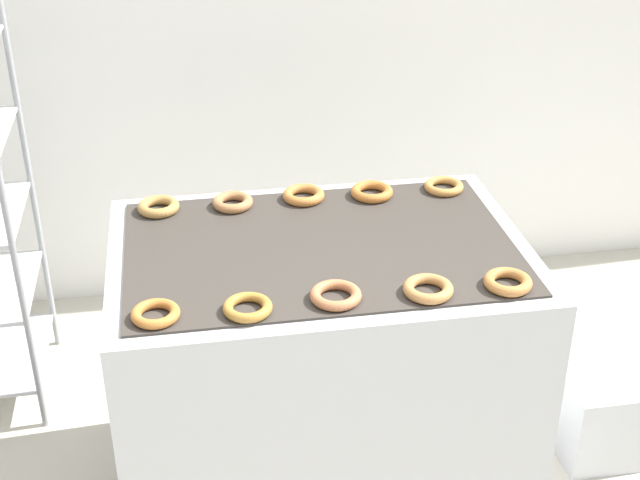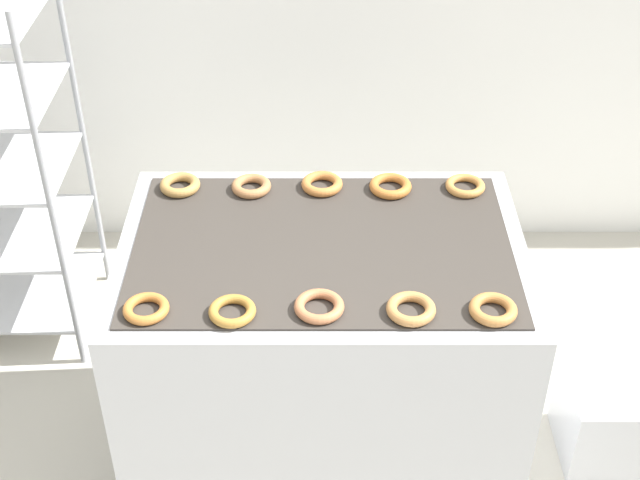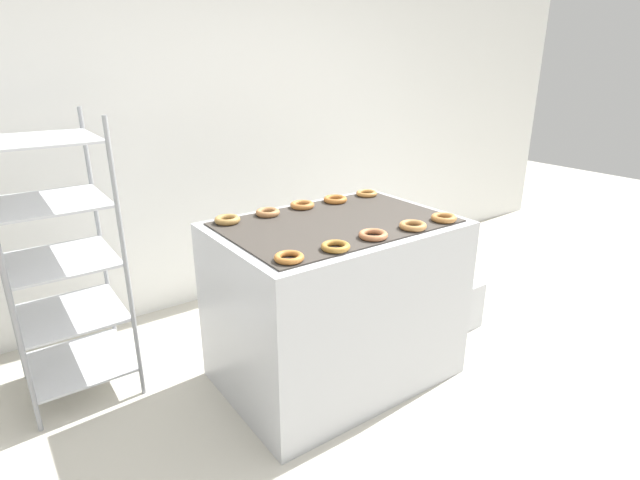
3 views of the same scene
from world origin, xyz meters
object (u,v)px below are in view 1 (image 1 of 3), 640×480
at_px(glaze_bin, 597,411).
at_px(fryer_machine, 320,371).
at_px(donut_far_leftmost, 158,207).
at_px(donut_far_right, 372,192).
at_px(donut_near_rightmost, 508,282).
at_px(donut_near_right, 428,289).
at_px(donut_far_left, 233,202).
at_px(donut_near_center, 336,295).
at_px(donut_far_center, 304,195).
at_px(donut_near_left, 248,307).
at_px(donut_near_leftmost, 156,314).
at_px(donut_far_rightmost, 444,186).

bearing_deg(glaze_bin, fryer_machine, -179.78).
bearing_deg(glaze_bin, donut_far_leftmost, 168.17).
bearing_deg(donut_far_right, glaze_bin, -21.31).
relative_size(fryer_machine, donut_near_rightmost, 9.35).
xyz_separation_m(donut_near_right, donut_far_left, (-0.49, 0.64, 0.00)).
xyz_separation_m(donut_near_center, donut_near_right, (0.26, -0.01, 0.00)).
distance_m(fryer_machine, donut_far_leftmost, 0.77).
distance_m(donut_far_center, donut_far_right, 0.23).
distance_m(donut_near_center, donut_near_rightmost, 0.50).
bearing_deg(donut_near_left, donut_near_leftmost, 177.64).
distance_m(donut_near_leftmost, donut_far_right, 0.98).
height_order(fryer_machine, donut_near_leftmost, donut_near_leftmost).
distance_m(donut_near_right, donut_far_center, 0.70).
xyz_separation_m(donut_near_leftmost, donut_far_left, (0.26, 0.64, 0.00)).
bearing_deg(donut_far_leftmost, donut_far_center, 0.87).
bearing_deg(glaze_bin, donut_far_right, 158.69).
height_order(glaze_bin, donut_far_rightmost, donut_far_rightmost).
relative_size(donut_near_rightmost, donut_far_center, 0.97).
bearing_deg(donut_near_rightmost, glaze_bin, 30.91).
relative_size(donut_near_right, donut_far_center, 1.00).
distance_m(donut_near_left, donut_near_right, 0.51).
bearing_deg(donut_far_leftmost, donut_far_rightmost, -0.11).
bearing_deg(fryer_machine, donut_near_right, -52.25).
xyz_separation_m(donut_near_rightmost, donut_far_right, (-0.25, 0.65, 0.00)).
bearing_deg(donut_far_rightmost, fryer_machine, -146.77).
xyz_separation_m(glaze_bin, donut_far_center, (-1.04, 0.33, 0.81)).
distance_m(glaze_bin, donut_near_right, 1.18).
bearing_deg(donut_far_left, donut_far_right, 0.08).
bearing_deg(donut_near_rightmost, donut_near_right, 179.44).
bearing_deg(donut_near_center, donut_near_left, -175.57).
relative_size(donut_near_left, donut_far_rightmost, 1.00).
relative_size(donut_near_center, donut_far_leftmost, 1.05).
distance_m(donut_far_leftmost, donut_far_center, 0.49).
distance_m(donut_far_leftmost, donut_far_left, 0.25).
xyz_separation_m(donut_far_right, donut_far_rightmost, (0.26, 0.00, -0.00)).
height_order(donut_near_rightmost, donut_far_center, same).
distance_m(glaze_bin, donut_near_left, 1.56).
xyz_separation_m(donut_near_right, donut_far_leftmost, (-0.74, 0.65, 0.00)).
distance_m(glaze_bin, donut_far_right, 1.19).
relative_size(donut_near_right, donut_near_rightmost, 1.03).
bearing_deg(donut_near_rightmost, donut_far_leftmost, 146.21).
bearing_deg(donut_near_leftmost, donut_far_center, 52.39).
distance_m(donut_near_left, donut_far_right, 0.81).
bearing_deg(donut_near_center, donut_far_right, 68.87).
relative_size(glaze_bin, donut_far_left, 2.49).
relative_size(donut_near_leftmost, donut_far_left, 0.98).
height_order(fryer_machine, donut_near_right, donut_near_right).
distance_m(fryer_machine, donut_near_left, 0.65).
bearing_deg(donut_far_rightmost, donut_near_center, -128.27).
bearing_deg(donut_near_right, donut_near_leftmost, 179.78).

